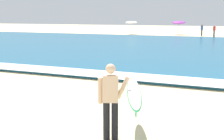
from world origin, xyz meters
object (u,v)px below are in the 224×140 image
(beach_umbrella_0, at_px, (131,22))
(surfer_with_board, at_px, (122,95))
(beach_umbrella_1, at_px, (179,22))
(beachgoer_near_row_mid, at_px, (202,30))
(beachgoer_near_row_right, at_px, (214,31))

(beach_umbrella_0, bearing_deg, surfer_with_board, -71.51)
(beach_umbrella_0, distance_m, beach_umbrella_1, 7.05)
(surfer_with_board, height_order, beachgoer_near_row_mid, surfer_with_board)
(surfer_with_board, bearing_deg, beachgoer_near_row_mid, 93.19)
(beach_umbrella_0, distance_m, beachgoer_near_row_mid, 10.36)
(surfer_with_board, height_order, beach_umbrella_0, beach_umbrella_0)
(surfer_with_board, relative_size, beach_umbrella_1, 1.35)
(beach_umbrella_1, bearing_deg, surfer_with_board, -81.81)
(beach_umbrella_1, relative_size, beachgoer_near_row_mid, 1.32)
(beach_umbrella_0, height_order, beach_umbrella_1, beach_umbrella_1)
(surfer_with_board, relative_size, beach_umbrella_0, 1.39)
(surfer_with_board, xyz_separation_m, beach_umbrella_0, (-12.39, 37.04, 0.75))
(beachgoer_near_row_mid, height_order, beachgoer_near_row_right, same)
(beach_umbrella_0, xyz_separation_m, beachgoer_near_row_mid, (10.32, 0.05, -0.94))
(surfer_with_board, distance_m, beachgoer_near_row_right, 35.85)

